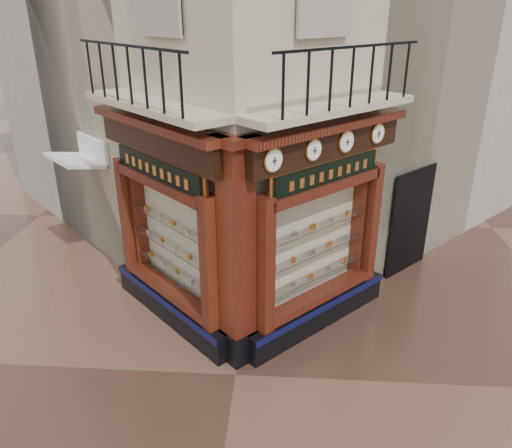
# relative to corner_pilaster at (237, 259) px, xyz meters

# --- Properties ---
(ground) EXTENTS (80.00, 80.00, 0.00)m
(ground) POSITION_rel_corner_pilaster_xyz_m (0.00, -0.50, -1.95)
(ground) COLOR #482C21
(ground) RESTS_ON ground
(neighbour_left) EXTENTS (11.31, 11.31, 11.00)m
(neighbour_left) POSITION_rel_corner_pilaster_xyz_m (-2.47, 8.13, 3.55)
(neighbour_left) COLOR #B9AEA1
(neighbour_left) RESTS_ON ground
(neighbour_right) EXTENTS (11.31, 11.31, 11.00)m
(neighbour_right) POSITION_rel_corner_pilaster_xyz_m (2.47, 8.13, 3.55)
(neighbour_right) COLOR #B9AEA1
(neighbour_right) RESTS_ON ground
(shopfront_left) EXTENTS (2.86, 2.86, 3.98)m
(shopfront_left) POSITION_rel_corner_pilaster_xyz_m (-1.41, 1.07, 0.03)
(shopfront_left) COLOR black
(shopfront_left) RESTS_ON ground
(shopfront_right) EXTENTS (2.86, 2.86, 3.98)m
(shopfront_right) POSITION_rel_corner_pilaster_xyz_m (1.41, 1.07, 0.03)
(shopfront_right) COLOR black
(shopfront_right) RESTS_ON ground
(corner_pilaster) EXTENTS (0.85, 0.85, 3.98)m
(corner_pilaster) POSITION_rel_corner_pilaster_xyz_m (0.00, 0.00, 0.00)
(corner_pilaster) COLOR black
(corner_pilaster) RESTS_ON ground
(balcony) EXTENTS (5.94, 2.97, 1.03)m
(balcony) POSITION_rel_corner_pilaster_xyz_m (0.00, 0.99, 2.27)
(balcony) COLOR #C1B396
(balcony) RESTS_ON ground
(clock_a) EXTENTS (0.30, 0.30, 0.37)m
(clock_a) POSITION_rel_corner_pilaster_xyz_m (0.56, -0.04, 1.67)
(clock_a) COLOR gold
(clock_a) RESTS_ON ground
(clock_b) EXTENTS (0.29, 0.29, 0.36)m
(clock_b) POSITION_rel_corner_pilaster_xyz_m (1.18, 0.57, 1.67)
(clock_b) COLOR gold
(clock_b) RESTS_ON ground
(clock_c) EXTENTS (0.30, 0.30, 0.38)m
(clock_c) POSITION_rel_corner_pilaster_xyz_m (1.74, 1.14, 1.67)
(clock_c) COLOR gold
(clock_c) RESTS_ON ground
(clock_d) EXTENTS (0.29, 0.29, 0.36)m
(clock_d) POSITION_rel_corner_pilaster_xyz_m (2.36, 1.75, 1.67)
(clock_d) COLOR gold
(clock_d) RESTS_ON ground
(awning) EXTENTS (1.59, 1.59, 0.24)m
(awning) POSITION_rel_corner_pilaster_xyz_m (-3.94, 3.23, -1.95)
(awning) COLOR white
(awning) RESTS_ON ground
(signboard_left) EXTENTS (2.05, 2.05, 0.55)m
(signboard_left) POSITION_rel_corner_pilaster_xyz_m (-1.46, 1.01, 1.15)
(signboard_left) COLOR #EC9845
(signboard_left) RESTS_ON ground
(signboard_right) EXTENTS (1.95, 1.95, 0.52)m
(signboard_right) POSITION_rel_corner_pilaster_xyz_m (1.46, 1.01, 1.15)
(signboard_right) COLOR #EC9845
(signboard_right) RESTS_ON ground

